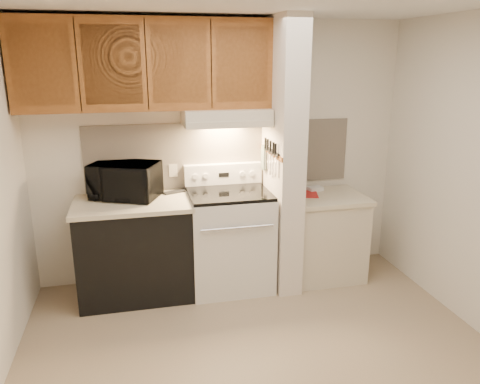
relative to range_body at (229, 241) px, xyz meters
name	(u,v)px	position (x,y,z in m)	size (l,w,h in m)	color
floor	(261,354)	(0.00, -1.16, -0.46)	(3.60, 3.60, 0.00)	tan
wall_back	(222,152)	(0.00, 0.34, 0.79)	(3.60, 0.02, 2.50)	silver
backsplash	(222,154)	(0.00, 0.33, 0.78)	(2.60, 0.02, 0.63)	beige
range_body	(229,241)	(0.00, 0.00, 0.00)	(0.76, 0.65, 0.92)	silver
oven_window	(237,250)	(0.00, -0.32, 0.04)	(0.50, 0.01, 0.30)	black
oven_handle	(237,228)	(0.00, -0.35, 0.26)	(0.02, 0.02, 0.65)	silver
cooktop	(229,193)	(0.00, 0.00, 0.48)	(0.74, 0.64, 0.03)	black
range_backguard	(223,174)	(0.00, 0.28, 0.59)	(0.76, 0.08, 0.20)	silver
range_display	(224,175)	(0.00, 0.24, 0.59)	(0.10, 0.01, 0.04)	black
range_knob_left_outer	(195,176)	(-0.28, 0.24, 0.59)	(0.05, 0.05, 0.02)	silver
range_knob_left_inner	(206,176)	(-0.18, 0.24, 0.59)	(0.05, 0.05, 0.02)	silver
range_knob_right_inner	(242,174)	(0.18, 0.24, 0.59)	(0.05, 0.05, 0.02)	silver
range_knob_right_outer	(252,173)	(0.28, 0.24, 0.59)	(0.05, 0.05, 0.02)	silver
dishwasher_front	(135,251)	(-0.88, 0.01, -0.03)	(1.00, 0.63, 0.87)	black
left_countertop	(132,204)	(-0.88, 0.01, 0.43)	(1.04, 0.67, 0.04)	beige
spoon_rest	(175,192)	(-0.48, 0.21, 0.46)	(0.23, 0.07, 0.02)	black
teal_jar	(134,193)	(-0.86, 0.10, 0.50)	(0.09, 0.09, 0.10)	#327070
outlet	(173,171)	(-0.48, 0.32, 0.64)	(0.08, 0.01, 0.12)	beige
microwave	(125,181)	(-0.93, 0.15, 0.61)	(0.58, 0.39, 0.32)	black
partition_pillar	(283,157)	(0.51, -0.01, 0.79)	(0.22, 0.70, 2.50)	silver
pillar_trim	(271,153)	(0.39, -0.01, 0.84)	(0.01, 0.70, 0.04)	#955524
knife_strip	(272,151)	(0.39, -0.06, 0.86)	(0.02, 0.42, 0.04)	black
knife_blade_a	(276,166)	(0.38, -0.23, 0.76)	(0.01, 0.04, 0.16)	silver
knife_handle_a	(275,149)	(0.38, -0.20, 0.91)	(0.02, 0.02, 0.10)	black
knife_blade_b	(272,165)	(0.38, -0.13, 0.75)	(0.01, 0.04, 0.18)	silver
knife_handle_b	(273,148)	(0.38, -0.14, 0.91)	(0.02, 0.02, 0.10)	black
knife_blade_c	(270,164)	(0.38, -0.06, 0.74)	(0.01, 0.04, 0.20)	silver
knife_handle_c	(271,146)	(0.38, -0.06, 0.91)	(0.02, 0.02, 0.10)	black
knife_blade_d	(268,161)	(0.38, 0.02, 0.76)	(0.01, 0.04, 0.16)	silver
knife_handle_d	(268,144)	(0.38, 0.03, 0.91)	(0.02, 0.02, 0.10)	black
knife_blade_e	(265,160)	(0.38, 0.12, 0.75)	(0.01, 0.04, 0.18)	silver
knife_handle_e	(265,143)	(0.38, 0.11, 0.91)	(0.02, 0.02, 0.10)	black
oven_mitt	(264,157)	(0.38, 0.17, 0.76)	(0.03, 0.10, 0.23)	slate
right_cab_base	(324,238)	(0.97, -0.01, -0.06)	(0.70, 0.60, 0.81)	beige
right_countertop	(326,197)	(0.97, -0.01, 0.37)	(0.74, 0.64, 0.04)	beige
red_folder	(305,193)	(0.79, 0.09, 0.40)	(0.22, 0.31, 0.01)	red
white_box	(315,189)	(0.92, 0.17, 0.41)	(0.15, 0.10, 0.04)	white
range_hood	(226,117)	(0.00, 0.12, 1.17)	(0.78, 0.44, 0.15)	beige
hood_lip	(231,125)	(0.00, -0.08, 1.12)	(0.78, 0.04, 0.06)	beige
upper_cabinets	(146,65)	(-0.69, 0.17, 1.62)	(2.18, 0.33, 0.77)	#955524
cab_door_a	(41,65)	(-1.51, 0.01, 1.62)	(0.46, 0.01, 0.63)	#955524
cab_gap_a	(77,65)	(-1.23, 0.01, 1.62)	(0.01, 0.01, 0.73)	black
cab_door_b	(112,65)	(-0.96, 0.01, 1.62)	(0.46, 0.01, 0.63)	#955524
cab_gap_b	(146,65)	(-0.69, 0.01, 1.62)	(0.01, 0.01, 0.73)	black
cab_door_c	(179,65)	(-0.42, 0.01, 1.62)	(0.46, 0.01, 0.63)	#955524
cab_gap_c	(211,65)	(-0.14, 0.01, 1.62)	(0.01, 0.01, 0.73)	black
cab_door_d	(242,65)	(0.13, 0.01, 1.62)	(0.46, 0.01, 0.63)	#955524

